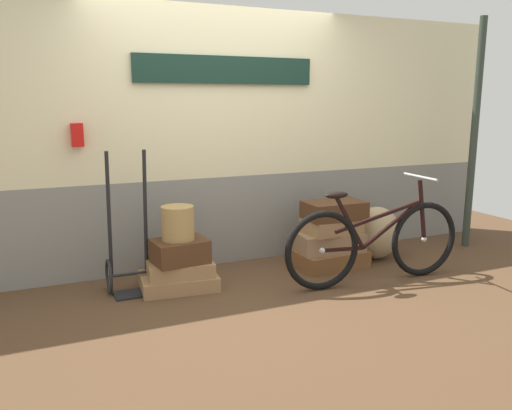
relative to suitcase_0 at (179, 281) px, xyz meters
name	(u,v)px	position (x,y,z in m)	size (l,w,h in m)	color
ground	(249,291)	(0.57, -0.24, -0.09)	(8.72, 5.20, 0.06)	#513823
station_building	(217,139)	(0.59, 0.60, 1.19)	(6.72, 0.74, 2.50)	gray
suitcase_0	(179,281)	(0.00, 0.00, 0.00)	(0.66, 0.47, 0.12)	#9E754C
suitcase_1	(180,268)	(0.01, -0.02, 0.12)	(0.56, 0.39, 0.12)	#9E754C
suitcase_2	(180,251)	(0.01, -0.05, 0.29)	(0.45, 0.34, 0.20)	#4C2D19
suitcase_3	(329,258)	(1.55, -0.01, 0.02)	(0.69, 0.46, 0.16)	brown
suitcase_4	(329,241)	(1.54, 0.00, 0.19)	(0.64, 0.40, 0.19)	#937051
suitcase_5	(331,226)	(1.55, -0.03, 0.36)	(0.53, 0.37, 0.14)	#9E754C
suitcase_6	(334,210)	(1.57, -0.04, 0.51)	(0.58, 0.36, 0.17)	#4C2D19
wicker_basket	(178,223)	(0.00, -0.02, 0.53)	(0.28, 0.28, 0.29)	#A8844C
luggage_trolley	(130,260)	(-0.40, 0.09, 0.22)	(0.39, 0.37, 1.23)	black
burlap_sack	(376,233)	(2.13, 0.02, 0.21)	(0.50, 0.43, 0.55)	tan
bicycle	(375,243)	(1.67, -0.57, 0.31)	(1.78, 0.46, 0.96)	black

